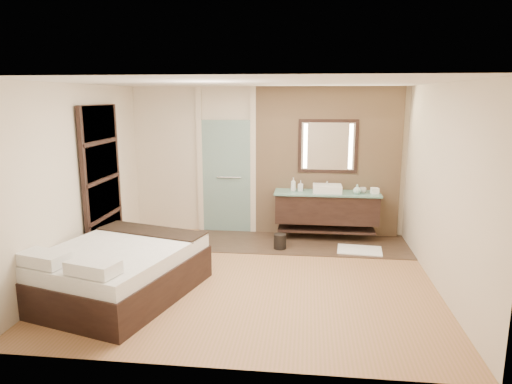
# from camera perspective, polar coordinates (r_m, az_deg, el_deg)

# --- Properties ---
(floor) EXTENTS (5.00, 5.00, 0.00)m
(floor) POSITION_cam_1_polar(r_m,az_deg,el_deg) (6.61, -0.47, -10.57)
(floor) COLOR olive
(floor) RESTS_ON ground
(tile_strip) EXTENTS (3.80, 1.30, 0.01)m
(tile_strip) POSITION_cam_1_polar(r_m,az_deg,el_deg) (8.07, 5.19, -6.36)
(tile_strip) COLOR #33251C
(tile_strip) RESTS_ON floor
(stone_wall) EXTENTS (2.60, 0.08, 2.70)m
(stone_wall) POSITION_cam_1_polar(r_m,az_deg,el_deg) (8.36, 8.90, 3.67)
(stone_wall) COLOR tan
(stone_wall) RESTS_ON floor
(vanity) EXTENTS (1.85, 0.55, 0.88)m
(vanity) POSITION_cam_1_polar(r_m,az_deg,el_deg) (8.22, 8.81, -1.94)
(vanity) COLOR black
(vanity) RESTS_ON stone_wall
(mirror_unit) EXTENTS (1.06, 0.04, 0.96)m
(mirror_unit) POSITION_cam_1_polar(r_m,az_deg,el_deg) (8.27, 8.98, 5.67)
(mirror_unit) COLOR black
(mirror_unit) RESTS_ON stone_wall
(frosted_door) EXTENTS (1.10, 0.12, 2.70)m
(frosted_door) POSITION_cam_1_polar(r_m,az_deg,el_deg) (8.51, -3.69, 2.52)
(frosted_door) COLOR silver
(frosted_door) RESTS_ON floor
(shoji_partition) EXTENTS (0.06, 1.20, 2.40)m
(shoji_partition) POSITION_cam_1_polar(r_m,az_deg,el_deg) (7.50, -18.64, 1.16)
(shoji_partition) COLOR black
(shoji_partition) RESTS_ON floor
(bed) EXTENTS (2.13, 2.41, 0.79)m
(bed) POSITION_cam_1_polar(r_m,az_deg,el_deg) (6.21, -16.92, -9.38)
(bed) COLOR black
(bed) RESTS_ON floor
(bath_mat) EXTENTS (0.76, 0.57, 0.02)m
(bath_mat) POSITION_cam_1_polar(r_m,az_deg,el_deg) (7.83, 12.82, -7.10)
(bath_mat) COLOR white
(bath_mat) RESTS_ON floor
(waste_bin) EXTENTS (0.21, 0.21, 0.26)m
(waste_bin) POSITION_cam_1_polar(r_m,az_deg,el_deg) (7.71, 3.01, -6.24)
(waste_bin) COLOR black
(waste_bin) RESTS_ON floor
(tissue_box) EXTENTS (0.14, 0.14, 0.10)m
(tissue_box) POSITION_cam_1_polar(r_m,az_deg,el_deg) (8.19, 14.63, 0.15)
(tissue_box) COLOR white
(tissue_box) RESTS_ON vanity
(soap_bottle_a) EXTENTS (0.11, 0.11, 0.24)m
(soap_bottle_a) POSITION_cam_1_polar(r_m,az_deg,el_deg) (8.15, 4.69, 0.97)
(soap_bottle_a) COLOR white
(soap_bottle_a) RESTS_ON vanity
(soap_bottle_b) EXTENTS (0.09, 0.09, 0.19)m
(soap_bottle_b) POSITION_cam_1_polar(r_m,az_deg,el_deg) (8.16, 5.58, 0.78)
(soap_bottle_b) COLOR #B2B2B2
(soap_bottle_b) RESTS_ON vanity
(soap_bottle_c) EXTENTS (0.15, 0.15, 0.17)m
(soap_bottle_c) POSITION_cam_1_polar(r_m,az_deg,el_deg) (8.08, 12.52, 0.36)
(soap_bottle_c) COLOR #A4CEC5
(soap_bottle_c) RESTS_ON vanity
(cup) EXTENTS (0.14, 0.14, 0.09)m
(cup) POSITION_cam_1_polar(r_m,az_deg,el_deg) (8.20, 13.20, 0.23)
(cup) COLOR silver
(cup) RESTS_ON vanity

